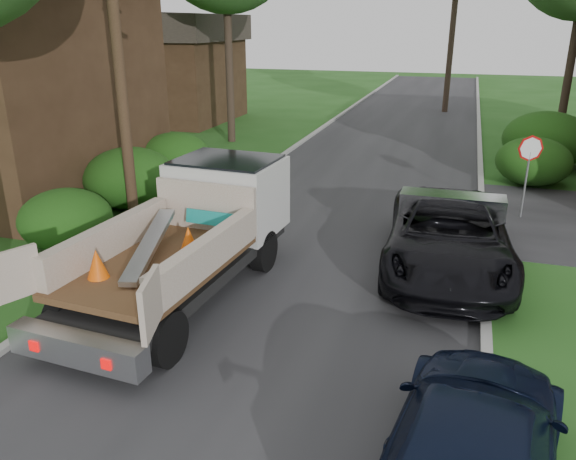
# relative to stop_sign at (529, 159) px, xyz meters

# --- Properties ---
(ground) EXTENTS (120.00, 120.00, 0.00)m
(ground) POSITION_rel_stop_sign_xyz_m (-5.20, -9.00, -1.78)
(ground) COLOR #204F16
(ground) RESTS_ON ground
(road) EXTENTS (8.00, 90.00, 0.02)m
(road) POSITION_rel_stop_sign_xyz_m (-5.20, 1.00, -1.77)
(road) COLOR #28282B
(road) RESTS_ON ground
(curb_left) EXTENTS (0.20, 90.00, 0.12)m
(curb_left) POSITION_rel_stop_sign_xyz_m (-9.30, 1.00, -1.72)
(curb_left) COLOR #9E9E99
(curb_left) RESTS_ON ground
(curb_right) EXTENTS (0.20, 90.00, 0.12)m
(curb_right) POSITION_rel_stop_sign_xyz_m (-1.10, 1.00, -1.72)
(curb_right) COLOR #9E9E99
(curb_right) RESTS_ON ground
(stop_sign) EXTENTS (0.71, 0.32, 2.48)m
(stop_sign) POSITION_rel_stop_sign_xyz_m (0.00, 0.00, 0.00)
(stop_sign) COLOR slate
(stop_sign) RESTS_ON ground
(utility_pole) EXTENTS (2.42, 1.25, 10.00)m
(utility_pole) POSITION_rel_stop_sign_xyz_m (-10.68, -4.02, 3.40)
(utility_pole) COLOR #382619
(utility_pole) RESTS_ON ground
(house_left_far) EXTENTS (7.56, 7.56, 6.00)m
(house_left_far) POSITION_rel_stop_sign_xyz_m (-18.70, 13.00, 1.27)
(house_left_far) COLOR #372416
(house_left_far) RESTS_ON ground
(hedge_left_a) EXTENTS (2.34, 2.34, 1.53)m
(hedge_left_a) POSITION_rel_stop_sign_xyz_m (-11.40, -6.00, -1.01)
(hedge_left_a) COLOR #1B450F
(hedge_left_a) RESTS_ON ground
(hedge_left_b) EXTENTS (2.86, 2.86, 1.87)m
(hedge_left_b) POSITION_rel_stop_sign_xyz_m (-11.70, -2.50, -0.84)
(hedge_left_b) COLOR #1B450F
(hedge_left_b) RESTS_ON ground
(hedge_left_c) EXTENTS (2.60, 2.60, 1.70)m
(hedge_left_c) POSITION_rel_stop_sign_xyz_m (-12.00, 1.00, -0.93)
(hedge_left_c) COLOR #1B450F
(hedge_left_c) RESTS_ON ground
(hedge_right_a) EXTENTS (2.60, 2.60, 1.70)m
(hedge_right_a) POSITION_rel_stop_sign_xyz_m (0.60, 4.00, -0.93)
(hedge_right_a) COLOR #1B450F
(hedge_right_a) RESTS_ON ground
(hedge_right_b) EXTENTS (3.38, 3.38, 2.21)m
(hedge_right_b) POSITION_rel_stop_sign_xyz_m (1.30, 7.00, -0.67)
(hedge_right_b) COLOR #1B450F
(hedge_right_b) RESTS_ON ground
(flatbed_truck) EXTENTS (3.20, 6.85, 2.53)m
(flatbed_truck) POSITION_rel_stop_sign_xyz_m (-7.16, -6.72, -0.40)
(flatbed_truck) COLOR black
(flatbed_truck) RESTS_ON ground
(black_pickup) EXTENTS (3.11, 6.20, 1.69)m
(black_pickup) POSITION_rel_stop_sign_xyz_m (-1.97, -4.50, -0.93)
(black_pickup) COLOR black
(black_pickup) RESTS_ON ground
(navy_suv) EXTENTS (2.67, 5.20, 1.44)m
(navy_suv) POSITION_rel_stop_sign_xyz_m (-1.41, -11.50, -1.06)
(navy_suv) COLOR black
(navy_suv) RESTS_ON ground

